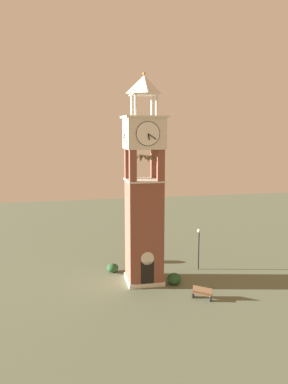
{
  "coord_description": "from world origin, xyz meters",
  "views": [
    {
      "loc": [
        -6.47,
        -31.63,
        13.27
      ],
      "look_at": [
        0.0,
        0.0,
        7.9
      ],
      "focal_mm": 36.42,
      "sensor_mm": 36.0,
      "label": 1
    }
  ],
  "objects": [
    {
      "name": "shrub_near_entry",
      "position": [
        2.07,
        4.52,
        0.38
      ],
      "size": [
        0.89,
        0.89,
        0.76
      ],
      "primitive_type": "ellipsoid",
      "color": "#234C28",
      "rests_on": "ground"
    },
    {
      "name": "ground",
      "position": [
        0.0,
        0.0,
        0.0
      ],
      "size": [
        80.0,
        80.0,
        0.0
      ],
      "primitive_type": "plane",
      "color": "#5B664C"
    },
    {
      "name": "lamp_post",
      "position": [
        5.6,
        1.78,
        2.72
      ],
      "size": [
        0.36,
        0.36,
        3.93
      ],
      "color": "black",
      "rests_on": "ground"
    },
    {
      "name": "shrub_left_of_tower",
      "position": [
        -2.43,
        2.69,
        0.4
      ],
      "size": [
        1.07,
        1.07,
        0.79
      ],
      "primitive_type": "ellipsoid",
      "color": "#234C28",
      "rests_on": "ground"
    },
    {
      "name": "trash_bin",
      "position": [
        1.31,
        4.92,
        0.4
      ],
      "size": [
        0.52,
        0.52,
        0.8
      ],
      "primitive_type": "cylinder",
      "color": "#2D2D33",
      "rests_on": "ground"
    },
    {
      "name": "shrub_behind_bench",
      "position": [
        2.4,
        -1.19,
        0.48
      ],
      "size": [
        1.2,
        1.2,
        0.96
      ],
      "primitive_type": "ellipsoid",
      "color": "#234C28",
      "rests_on": "ground"
    },
    {
      "name": "clock_tower",
      "position": [
        0.0,
        -0.0,
        7.35
      ],
      "size": [
        3.46,
        3.46,
        17.64
      ],
      "color": "brown",
      "rests_on": "ground"
    },
    {
      "name": "park_bench",
      "position": [
        3.72,
        -4.43,
        0.48
      ],
      "size": [
        1.52,
        1.35,
        0.95
      ],
      "color": "brown",
      "rests_on": "ground"
    }
  ]
}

